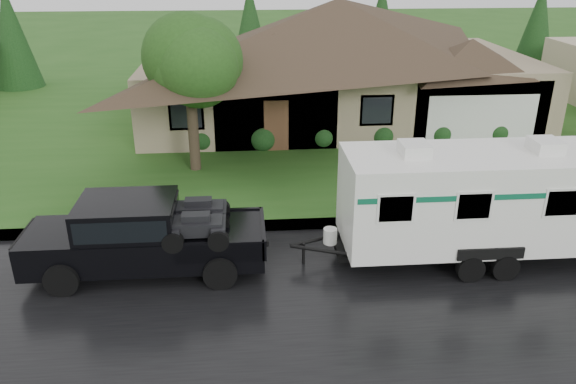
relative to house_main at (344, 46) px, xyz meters
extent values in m
plane|color=#27541A|center=(-2.29, -13.84, -3.59)|extent=(140.00, 140.00, 0.00)
cube|color=black|center=(-2.29, -15.84, -3.59)|extent=(140.00, 8.00, 0.01)
cube|color=gray|center=(-2.29, -11.59, -3.52)|extent=(140.00, 0.50, 0.15)
cube|color=#27541A|center=(-2.29, 1.16, -3.52)|extent=(140.00, 26.00, 0.15)
cube|color=gray|center=(-0.29, 0.16, -1.94)|extent=(18.00, 10.00, 3.00)
cube|color=gray|center=(5.11, -2.84, -2.09)|extent=(5.76, 4.00, 2.70)
cylinder|color=#382B1E|center=(-6.72, -6.74, -2.21)|extent=(0.39, 0.39, 2.46)
sphere|color=#2A591D|center=(-6.72, -6.74, 0.48)|extent=(3.40, 3.40, 3.40)
sphere|color=#143814|center=(-6.59, -4.54, -2.94)|extent=(1.00, 1.00, 1.00)
sphere|color=#143814|center=(-4.07, -4.54, -2.94)|extent=(1.00, 1.00, 1.00)
sphere|color=#143814|center=(-1.55, -4.54, -2.94)|extent=(1.00, 1.00, 1.00)
sphere|color=#143814|center=(0.97, -4.54, -2.94)|extent=(1.00, 1.00, 1.00)
sphere|color=#143814|center=(3.49, -4.54, -2.94)|extent=(1.00, 1.00, 1.00)
sphere|color=#143814|center=(6.01, -4.54, -2.94)|extent=(1.00, 1.00, 1.00)
cube|color=black|center=(-7.46, -13.79, -2.80)|extent=(6.05, 2.02, 0.87)
cube|color=black|center=(-9.68, -13.79, -2.53)|extent=(1.61, 1.97, 0.35)
cube|color=black|center=(-7.86, -13.79, -2.03)|extent=(2.42, 1.90, 0.91)
cube|color=black|center=(-7.86, -13.79, -1.98)|extent=(2.22, 1.94, 0.56)
cube|color=black|center=(-5.54, -13.79, -2.60)|extent=(2.22, 1.92, 0.06)
cylinder|color=black|center=(-9.38, -14.78, -3.17)|extent=(0.85, 0.32, 0.85)
cylinder|color=black|center=(-9.38, -12.80, -3.17)|extent=(0.85, 0.32, 0.85)
cylinder|color=black|center=(-5.54, -14.78, -3.17)|extent=(0.85, 0.32, 0.85)
cylinder|color=black|center=(-5.54, -12.80, -3.17)|extent=(0.85, 0.32, 0.85)
cube|color=white|center=(1.24, -13.79, -1.80)|extent=(7.06, 2.42, 2.47)
cube|color=black|center=(1.24, -13.79, -3.19)|extent=(7.47, 1.21, 0.14)
cube|color=#0D5C3E|center=(1.24, -13.79, -1.26)|extent=(6.92, 2.44, 0.14)
cube|color=white|center=(-0.58, -13.79, -0.40)|extent=(0.71, 0.81, 0.32)
cube|color=white|center=(2.86, -13.79, -0.40)|extent=(0.71, 0.81, 0.32)
cylinder|color=black|center=(0.79, -14.98, -3.24)|extent=(0.71, 0.24, 0.71)
cylinder|color=black|center=(0.79, -12.60, -3.24)|extent=(0.71, 0.24, 0.71)
cylinder|color=black|center=(1.70, -14.98, -3.24)|extent=(0.71, 0.24, 0.71)
cylinder|color=black|center=(1.70, -12.60, -3.24)|extent=(0.71, 0.24, 0.71)
camera|label=1|loc=(-4.82, -26.87, 4.21)|focal=35.00mm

